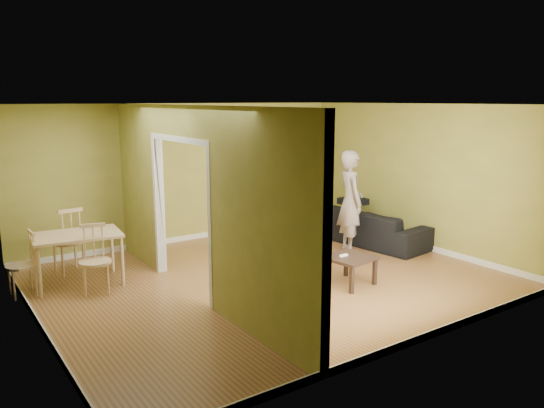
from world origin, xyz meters
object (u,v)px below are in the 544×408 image
Objects in this scene: coffee_table at (349,261)px; person at (351,193)px; bookshelf at (254,184)px; chair_near at (95,260)px; sofa at (371,222)px; chair_far at (68,240)px; dining_table at (77,239)px; chair_left at (21,264)px.

person is at bearing 47.16° from coffee_table.
chair_near is (-3.74, -1.75, -0.50)m from bookshelf.
chair_far is at bearing 66.97° from sofa.
chair_left reaches higher than dining_table.
chair_left is at bearing -176.87° from dining_table.
coffee_table is 0.71× the size of chair_left.
bookshelf is (-0.59, 2.21, -0.08)m from person.
chair_far is (-4.41, 1.63, -0.54)m from person.
dining_table is (-3.84, -1.21, -0.30)m from bookshelf.
chair_near is at bearing -154.92° from bookshelf.
sofa is at bearing 37.77° from coffee_table.
dining_table reaches higher than coffee_table.
person reaches higher than dining_table.
chair_left is 1.00m from chair_near.
chair_near is 1.18m from chair_far.
chair_far reaches higher than chair_left.
chair_near is (0.09, -0.54, -0.19)m from dining_table.
person is 5.32m from chair_left.
sofa is at bearing -57.58° from bookshelf.
sofa is 1.05× the size of person.
dining_table is (-3.26, 2.26, 0.32)m from coffee_table.
coffee_table is 4.35m from chair_far.
chair_near reaches higher than coffee_table.
dining_table is at bearing 80.75° from chair_far.
dining_table is 1.25× the size of chair_near.
chair_near is at bearing 151.41° from coffee_table.
chair_far is at bearing 108.28° from chair_near.
person is 4.73m from chair_far.
bookshelf reaches higher than chair_left.
sofa is 5.19m from dining_table.
sofa is 3.46× the size of coffee_table.
chair_near reaches higher than dining_table.
person is 1.75× the size of dining_table.
chair_near is (-5.03, 0.28, 0.06)m from sofa.
sofa is at bearing 11.54° from chair_near.
chair_left is (-4.61, -1.25, -0.53)m from bookshelf.
chair_near is at bearing 57.27° from chair_left.
sofa is 2.36m from coffee_table.
sofa is 1.13× the size of bookshelf.
coffee_table is 0.53× the size of dining_table.
bookshelf reaches higher than chair_far.
sofa is 2.29× the size of chair_near.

